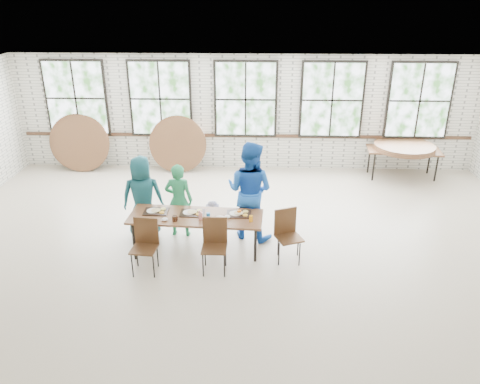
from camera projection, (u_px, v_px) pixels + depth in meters
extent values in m
plane|color=#B9A793|center=(239.00, 252.00, 8.66)|extent=(12.00, 12.00, 0.00)
plane|color=white|center=(239.00, 90.00, 7.45)|extent=(12.00, 12.00, 0.00)
plane|color=silver|center=(246.00, 113.00, 12.17)|extent=(12.00, 0.00, 12.00)
plane|color=silver|center=(219.00, 376.00, 3.94)|extent=(12.00, 0.00, 12.00)
cube|color=#422819|center=(245.00, 136.00, 12.39)|extent=(11.80, 0.05, 0.08)
cube|color=black|center=(76.00, 98.00, 12.11)|extent=(1.62, 0.05, 1.97)
cube|color=white|center=(76.00, 98.00, 12.08)|extent=(1.50, 0.01, 1.85)
cube|color=black|center=(160.00, 99.00, 12.04)|extent=(1.62, 0.05, 1.97)
cube|color=white|center=(160.00, 99.00, 12.01)|extent=(1.50, 0.01, 1.85)
cube|color=black|center=(246.00, 99.00, 11.97)|extent=(1.62, 0.05, 1.97)
cube|color=white|center=(246.00, 100.00, 11.94)|extent=(1.50, 0.01, 1.85)
cube|color=black|center=(332.00, 100.00, 11.90)|extent=(1.62, 0.05, 1.97)
cube|color=white|center=(332.00, 100.00, 11.87)|extent=(1.50, 0.01, 1.85)
cube|color=black|center=(419.00, 101.00, 11.83)|extent=(1.62, 0.05, 1.97)
cube|color=white|center=(420.00, 101.00, 11.79)|extent=(1.50, 0.01, 1.85)
cube|color=brown|center=(196.00, 217.00, 8.41)|extent=(2.44, 0.95, 0.04)
cylinder|color=black|center=(134.00, 242.00, 8.32)|extent=(0.05, 0.05, 0.70)
cylinder|color=black|center=(142.00, 226.00, 8.87)|extent=(0.05, 0.05, 0.70)
cylinder|color=black|center=(255.00, 244.00, 8.25)|extent=(0.05, 0.05, 0.70)
cylinder|color=black|center=(256.00, 228.00, 8.80)|extent=(0.05, 0.05, 0.70)
cube|color=#482C18|center=(144.00, 249.00, 7.90)|extent=(0.46, 0.44, 0.03)
cube|color=#482C18|center=(146.00, 231.00, 7.97)|extent=(0.42, 0.07, 0.50)
cylinder|color=black|center=(132.00, 266.00, 7.84)|extent=(0.02, 0.02, 0.44)
cylinder|color=black|center=(137.00, 255.00, 8.15)|extent=(0.02, 0.02, 0.44)
cylinder|color=black|center=(154.00, 266.00, 7.83)|extent=(0.02, 0.02, 0.44)
cylinder|color=black|center=(158.00, 256.00, 8.14)|extent=(0.02, 0.02, 0.44)
cube|color=#482C18|center=(214.00, 248.00, 7.91)|extent=(0.42, 0.40, 0.03)
cube|color=#482C18|center=(215.00, 230.00, 7.99)|extent=(0.42, 0.03, 0.50)
cylinder|color=black|center=(203.00, 265.00, 7.86)|extent=(0.02, 0.02, 0.44)
cylinder|color=black|center=(205.00, 255.00, 8.17)|extent=(0.02, 0.02, 0.44)
cylinder|color=black|center=(224.00, 266.00, 7.85)|extent=(0.02, 0.02, 0.44)
cylinder|color=black|center=(226.00, 255.00, 8.16)|extent=(0.02, 0.02, 0.44)
cube|color=#482C18|center=(289.00, 238.00, 8.24)|extent=(0.54, 0.53, 0.03)
cube|color=#482C18|center=(285.00, 221.00, 8.30)|extent=(0.40, 0.18, 0.50)
cylinder|color=black|center=(279.00, 254.00, 8.18)|extent=(0.02, 0.02, 0.44)
cylinder|color=black|center=(278.00, 245.00, 8.49)|extent=(0.02, 0.02, 0.44)
cylinder|color=black|center=(300.00, 255.00, 8.17)|extent=(0.02, 0.02, 0.44)
cylinder|color=black|center=(298.00, 245.00, 8.48)|extent=(0.02, 0.02, 0.44)
imported|color=#195F55|center=(143.00, 197.00, 9.00)|extent=(0.85, 0.62, 1.62)
imported|color=#22814D|center=(179.00, 200.00, 9.01)|extent=(0.55, 0.38, 1.48)
imported|color=#161441|center=(213.00, 218.00, 9.14)|extent=(0.54, 0.44, 0.73)
imported|color=blue|center=(250.00, 191.00, 8.87)|extent=(1.16, 1.06, 1.93)
cube|color=brown|center=(404.00, 150.00, 11.84)|extent=(1.87, 0.93, 0.04)
cylinder|color=black|center=(374.00, 167.00, 11.76)|extent=(0.04, 0.04, 0.70)
cylinder|color=black|center=(369.00, 160.00, 12.26)|extent=(0.04, 0.04, 0.70)
cylinder|color=black|center=(436.00, 168.00, 11.71)|extent=(0.04, 0.04, 0.70)
cylinder|color=black|center=(429.00, 161.00, 12.21)|extent=(0.04, 0.04, 0.70)
cube|color=black|center=(156.00, 211.00, 8.54)|extent=(0.44, 0.33, 0.02)
cube|color=black|center=(192.00, 213.00, 8.48)|extent=(0.44, 0.33, 0.02)
cube|color=black|center=(239.00, 214.00, 8.44)|extent=(0.44, 0.33, 0.02)
cylinder|color=black|center=(175.00, 218.00, 8.20)|extent=(0.09, 0.09, 0.09)
cube|color=red|center=(201.00, 216.00, 8.26)|extent=(0.06, 0.07, 0.11)
cylinder|color=#1662A7|center=(208.00, 215.00, 8.30)|extent=(0.07, 0.07, 0.10)
cylinder|color=orange|center=(251.00, 219.00, 8.18)|extent=(0.07, 0.07, 0.11)
cylinder|color=white|center=(220.00, 220.00, 8.13)|extent=(0.17, 0.17, 0.10)
ellipsoid|color=white|center=(165.00, 219.00, 8.22)|extent=(0.11, 0.11, 0.05)
ellipsoid|color=white|center=(227.00, 217.00, 8.31)|extent=(0.11, 0.11, 0.05)
cylinder|color=brown|center=(404.00, 149.00, 11.82)|extent=(1.50, 1.50, 0.04)
cylinder|color=brown|center=(404.00, 147.00, 11.80)|extent=(1.50, 1.50, 0.04)
cylinder|color=brown|center=(405.00, 145.00, 11.78)|extent=(1.50, 1.50, 0.04)
cylinder|color=brown|center=(77.00, 142.00, 12.39)|extent=(1.50, 0.38, 1.47)
cylinder|color=brown|center=(81.00, 144.00, 12.30)|extent=(1.50, 0.38, 1.47)
cylinder|color=brown|center=(178.00, 145.00, 12.22)|extent=(1.50, 0.32, 1.48)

